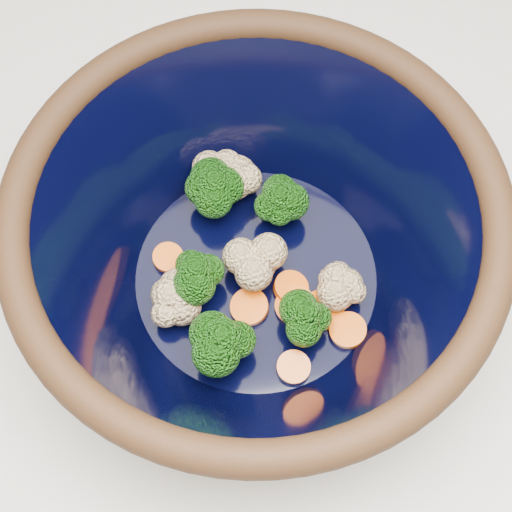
{
  "coord_description": "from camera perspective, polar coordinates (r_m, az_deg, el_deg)",
  "views": [
    {
      "loc": [
        -0.06,
        -0.29,
        1.46
      ],
      "look_at": [
        -0.02,
        -0.06,
        0.97
      ],
      "focal_mm": 50.0,
      "sensor_mm": 36.0,
      "label": 1
    }
  ],
  "objects": [
    {
      "name": "vegetable_pile",
      "position": [
        0.56,
        -1.23,
        -0.35
      ],
      "size": [
        0.16,
        0.2,
        0.06
      ],
      "color": "#608442",
      "rests_on": "mixing_bowl"
    },
    {
      "name": "counter",
      "position": [
        1.06,
        0.62,
        -8.78
      ],
      "size": [
        1.2,
        1.2,
        0.9
      ],
      "primitive_type": "cube",
      "color": "silver",
      "rests_on": "ground"
    },
    {
      "name": "mixing_bowl",
      "position": [
        0.53,
        -0.0,
        0.69
      ],
      "size": [
        0.39,
        0.39,
        0.15
      ],
      "rotation": [
        0.0,
        0.0,
        -0.16
      ],
      "color": "black",
      "rests_on": "counter"
    },
    {
      "name": "ground",
      "position": [
        1.49,
        0.44,
        -13.7
      ],
      "size": [
        3.0,
        3.0,
        0.0
      ],
      "primitive_type": "plane",
      "color": "#9E7A54",
      "rests_on": "ground"
    }
  ]
}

